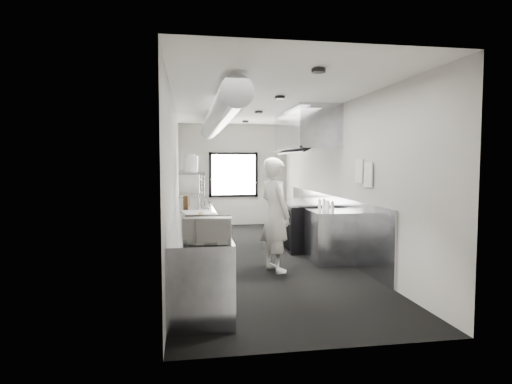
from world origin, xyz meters
name	(u,v)px	position (x,y,z in m)	size (l,w,h in m)	color
floor	(257,256)	(0.00, 0.00, 0.00)	(3.00, 8.00, 0.01)	black
ceiling	(257,104)	(0.00, 0.00, 2.80)	(3.00, 8.00, 0.01)	white
wall_back	(233,175)	(0.00, 4.00, 1.40)	(3.00, 0.02, 2.80)	#B3B0AA
wall_front	(330,200)	(0.00, -4.00, 1.40)	(3.00, 0.02, 2.80)	#B3B0AA
wall_left	(174,181)	(-1.50, 0.00, 1.40)	(0.02, 8.00, 2.80)	#B3B0AA
wall_right	(335,180)	(1.50, 0.00, 1.40)	(0.02, 8.00, 2.80)	#B3B0AA
wall_cladding	(328,222)	(1.48, 0.30, 0.55)	(0.03, 5.50, 1.10)	#90939D
hvac_duct	(217,119)	(-0.70, 0.40, 2.55)	(0.40, 0.40, 6.40)	gray
service_window	(234,175)	(0.00, 3.96, 1.40)	(1.36, 0.05, 1.25)	silver
exhaust_hood	(305,130)	(1.10, 0.70, 2.39)	(0.81, 2.20, 0.88)	#90939D
prep_counter	(195,238)	(-1.15, -0.50, 0.45)	(0.70, 6.00, 0.90)	#90939D
pass_shelf	(191,172)	(-1.19, 1.00, 1.54)	(0.45, 3.00, 0.68)	#90939D
range	(301,224)	(1.04, 0.70, 0.47)	(0.88, 1.60, 0.94)	black
bottle_station	(329,237)	(1.15, -0.70, 0.45)	(0.65, 0.80, 0.90)	#90939D
far_work_table	(192,213)	(-1.15, 3.20, 0.45)	(0.70, 1.20, 0.90)	#90939D
notice_sheet_a	(359,171)	(1.47, -1.20, 1.60)	(0.02, 0.28, 0.38)	silver
notice_sheet_b	(368,175)	(1.47, -1.55, 1.55)	(0.02, 0.28, 0.38)	silver
line_cook	(275,215)	(0.10, -1.12, 0.91)	(0.66, 0.43, 1.81)	white
microwave	(208,230)	(-1.07, -3.28, 1.04)	(0.46, 0.35, 0.27)	silver
deli_tub_a	(189,226)	(-1.25, -2.42, 0.95)	(0.13, 0.13, 0.10)	#A9B2A4
deli_tub_b	(188,226)	(-1.27, -2.44, 0.95)	(0.15, 0.15, 0.11)	#A9B2A4
newspaper	(209,224)	(-0.99, -1.98, 0.91)	(0.35, 0.43, 0.01)	silver
small_plate	(201,219)	(-1.08, -1.50, 0.91)	(0.16, 0.16, 0.01)	white
pastry	(201,216)	(-1.08, -1.50, 0.96)	(0.10, 0.10, 0.10)	tan
cutting_board	(198,212)	(-1.11, -0.65, 0.91)	(0.48, 0.65, 0.02)	silver
knife_block	(187,201)	(-1.29, 0.40, 1.01)	(0.09, 0.19, 0.21)	brown
plate_stack_a	(190,164)	(-1.22, 0.40, 1.71)	(0.24, 0.24, 0.28)	white
plate_stack_b	(192,164)	(-1.18, 0.77, 1.72)	(0.23, 0.23, 0.29)	white
plate_stack_c	(192,163)	(-1.18, 1.28, 1.72)	(0.21, 0.21, 0.30)	white
plate_stack_d	(190,162)	(-1.21, 1.71, 1.74)	(0.23, 0.23, 0.35)	white
squeeze_bottle_a	(332,207)	(1.11, -0.97, 0.99)	(0.06, 0.06, 0.18)	silver
squeeze_bottle_b	(328,206)	(1.09, -0.80, 0.99)	(0.06, 0.06, 0.18)	silver
squeeze_bottle_c	(327,206)	(1.12, -0.66, 0.98)	(0.05, 0.05, 0.16)	silver
squeeze_bottle_d	(324,204)	(1.12, -0.50, 0.99)	(0.06, 0.06, 0.19)	silver
squeeze_bottle_e	(320,204)	(1.08, -0.37, 0.98)	(0.05, 0.05, 0.16)	silver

